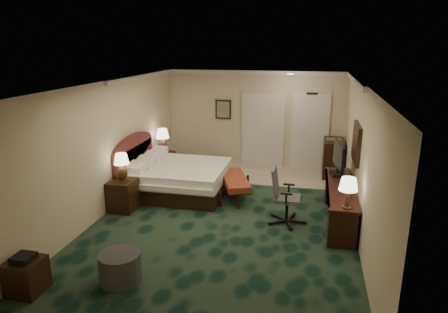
% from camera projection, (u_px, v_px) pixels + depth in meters
% --- Properties ---
extents(floor, '(5.00, 7.50, 0.00)m').
position_uv_depth(floor, '(226.00, 217.00, 8.14)').
color(floor, black).
rests_on(floor, ground).
extents(ceiling, '(5.00, 7.50, 0.00)m').
position_uv_depth(ceiling, '(227.00, 84.00, 7.40)').
color(ceiling, silver).
rests_on(ceiling, wall_back).
extents(wall_back, '(5.00, 0.00, 2.70)m').
position_uv_depth(wall_back, '(255.00, 119.00, 11.29)').
color(wall_back, '#C3B197').
rests_on(wall_back, ground).
extents(wall_front, '(5.00, 0.00, 2.70)m').
position_uv_depth(wall_front, '(152.00, 245.00, 4.25)').
color(wall_front, '#C3B197').
rests_on(wall_front, ground).
extents(wall_left, '(0.00, 7.50, 2.70)m').
position_uv_depth(wall_left, '(109.00, 147.00, 8.29)').
color(wall_left, '#C3B197').
rests_on(wall_left, ground).
extents(wall_right, '(0.00, 7.50, 2.70)m').
position_uv_depth(wall_right, '(361.00, 162.00, 7.25)').
color(wall_right, '#C3B197').
rests_on(wall_right, ground).
extents(crown_molding, '(5.00, 7.50, 0.10)m').
position_uv_depth(crown_molding, '(227.00, 86.00, 7.41)').
color(crown_molding, silver).
rests_on(crown_molding, wall_back).
extents(tile_patch, '(3.20, 1.70, 0.01)m').
position_uv_depth(tile_patch, '(282.00, 176.00, 10.68)').
color(tile_patch, '#B6AF9E').
rests_on(tile_patch, ground).
extents(headboard, '(0.12, 2.00, 1.40)m').
position_uv_depth(headboard, '(134.00, 163.00, 9.40)').
color(headboard, '#4B151D').
rests_on(headboard, ground).
extents(entry_door, '(1.02, 0.06, 2.18)m').
position_uv_depth(entry_door, '(310.00, 132.00, 11.02)').
color(entry_door, silver).
rests_on(entry_door, ground).
extents(closet_doors, '(1.20, 0.06, 2.10)m').
position_uv_depth(closet_doors, '(263.00, 130.00, 11.28)').
color(closet_doors, silver).
rests_on(closet_doors, ground).
extents(wall_art, '(0.45, 0.06, 0.55)m').
position_uv_depth(wall_art, '(223.00, 109.00, 11.37)').
color(wall_art, '#4C6154').
rests_on(wall_art, wall_back).
extents(wall_mirror, '(0.05, 0.95, 0.75)m').
position_uv_depth(wall_mirror, '(356.00, 143.00, 7.77)').
color(wall_mirror, white).
rests_on(wall_mirror, wall_right).
extents(bed, '(2.10, 1.95, 0.67)m').
position_uv_depth(bed, '(181.00, 179.00, 9.42)').
color(bed, white).
rests_on(bed, ground).
extents(nightstand_near, '(0.52, 0.60, 0.65)m').
position_uv_depth(nightstand_near, '(123.00, 195.00, 8.44)').
color(nightstand_near, black).
rests_on(nightstand_near, ground).
extents(nightstand_far, '(0.48, 0.55, 0.60)m').
position_uv_depth(nightstand_far, '(164.00, 163.00, 10.77)').
color(nightstand_far, black).
rests_on(nightstand_far, ground).
extents(lamp_near, '(0.32, 0.32, 0.59)m').
position_uv_depth(lamp_near, '(122.00, 167.00, 8.26)').
color(lamp_near, '#321F10').
rests_on(lamp_near, nightstand_near).
extents(lamp_far, '(0.36, 0.36, 0.66)m').
position_uv_depth(lamp_far, '(163.00, 141.00, 10.56)').
color(lamp_far, '#321F10').
rests_on(lamp_far, nightstand_far).
extents(bed_bench, '(0.97, 1.52, 0.49)m').
position_uv_depth(bed_bench, '(235.00, 187.00, 9.14)').
color(bed_bench, maroon).
rests_on(bed_bench, ground).
extents(ottoman, '(0.78, 0.78, 0.45)m').
position_uv_depth(ottoman, '(120.00, 267.00, 5.92)').
color(ottoman, '#333334').
rests_on(ottoman, ground).
extents(side_table, '(0.46, 0.46, 0.50)m').
position_uv_depth(side_table, '(26.00, 276.00, 5.65)').
color(side_table, black).
rests_on(side_table, ground).
extents(desk, '(0.54, 2.49, 0.72)m').
position_uv_depth(desk, '(339.00, 203.00, 7.92)').
color(desk, black).
rests_on(desk, ground).
extents(tv, '(0.20, 0.89, 0.69)m').
position_uv_depth(tv, '(339.00, 159.00, 8.42)').
color(tv, black).
rests_on(tv, desk).
extents(desk_lamp, '(0.33, 0.33, 0.55)m').
position_uv_depth(desk_lamp, '(348.00, 193.00, 6.72)').
color(desk_lamp, '#321F10').
rests_on(desk_lamp, desk).
extents(desk_chair, '(0.66, 0.63, 1.11)m').
position_uv_depth(desk_chair, '(287.00, 196.00, 7.76)').
color(desk_chair, '#4A4B54').
rests_on(desk_chair, ground).
extents(minibar, '(0.52, 0.93, 0.98)m').
position_uv_depth(minibar, '(333.00, 158.00, 10.55)').
color(minibar, black).
rests_on(minibar, ground).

